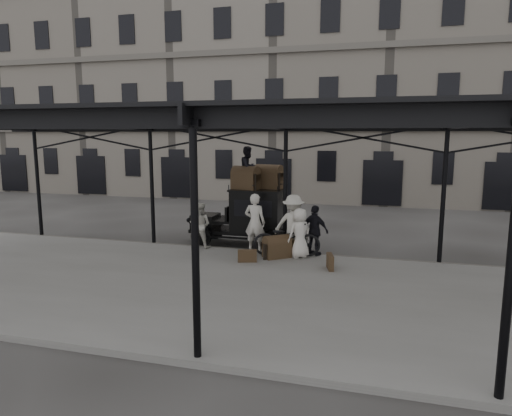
{
  "coord_description": "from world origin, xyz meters",
  "views": [
    {
      "loc": [
        3.09,
        -13.04,
        4.17
      ],
      "look_at": [
        -0.92,
        1.6,
        1.7
      ],
      "focal_mm": 32.0,
      "sensor_mm": 36.0,
      "label": 1
    }
  ],
  "objects_px": {
    "porter_official": "(315,230)",
    "steamer_trunk_platform": "(277,248)",
    "taxi": "(250,214)",
    "steamer_trunk_roof_near": "(246,179)",
    "bicycle": "(287,238)",
    "porter_left": "(255,222)"
  },
  "relations": [
    {
      "from": "taxi",
      "to": "steamer_trunk_platform",
      "type": "relative_size",
      "value": 4.29
    },
    {
      "from": "steamer_trunk_roof_near",
      "to": "bicycle",
      "type": "bearing_deg",
      "value": -21.31
    },
    {
      "from": "bicycle",
      "to": "steamer_trunk_roof_near",
      "type": "bearing_deg",
      "value": 43.09
    },
    {
      "from": "steamer_trunk_platform",
      "to": "porter_official",
      "type": "bearing_deg",
      "value": -10.67
    },
    {
      "from": "porter_official",
      "to": "bicycle",
      "type": "xyz_separation_m",
      "value": [
        -0.89,
        -0.3,
        -0.26
      ]
    },
    {
      "from": "steamer_trunk_roof_near",
      "to": "taxi",
      "type": "bearing_deg",
      "value": 86.87
    },
    {
      "from": "taxi",
      "to": "porter_official",
      "type": "bearing_deg",
      "value": -25.91
    },
    {
      "from": "bicycle",
      "to": "steamer_trunk_platform",
      "type": "height_order",
      "value": "bicycle"
    },
    {
      "from": "steamer_trunk_roof_near",
      "to": "porter_official",
      "type": "bearing_deg",
      "value": -5.86
    },
    {
      "from": "porter_official",
      "to": "steamer_trunk_platform",
      "type": "height_order",
      "value": "porter_official"
    },
    {
      "from": "bicycle",
      "to": "steamer_trunk_roof_near",
      "type": "relative_size",
      "value": 2.32
    },
    {
      "from": "taxi",
      "to": "porter_official",
      "type": "xyz_separation_m",
      "value": [
        2.62,
        -1.27,
        -0.21
      ]
    },
    {
      "from": "taxi",
      "to": "porter_official",
      "type": "height_order",
      "value": "taxi"
    },
    {
      "from": "taxi",
      "to": "steamer_trunk_platform",
      "type": "height_order",
      "value": "taxi"
    },
    {
      "from": "steamer_trunk_platform",
      "to": "steamer_trunk_roof_near",
      "type": "bearing_deg",
      "value": 94.95
    },
    {
      "from": "porter_left",
      "to": "porter_official",
      "type": "xyz_separation_m",
      "value": [
        2.07,
        -0.0,
        -0.16
      ]
    },
    {
      "from": "steamer_trunk_roof_near",
      "to": "steamer_trunk_platform",
      "type": "distance_m",
      "value": 3.06
    },
    {
      "from": "steamer_trunk_roof_near",
      "to": "steamer_trunk_platform",
      "type": "height_order",
      "value": "steamer_trunk_roof_near"
    },
    {
      "from": "taxi",
      "to": "bicycle",
      "type": "distance_m",
      "value": 2.39
    },
    {
      "from": "steamer_trunk_roof_near",
      "to": "steamer_trunk_platform",
      "type": "xyz_separation_m",
      "value": [
        1.54,
        -1.64,
        -2.07
      ]
    },
    {
      "from": "porter_official",
      "to": "steamer_trunk_roof_near",
      "type": "height_order",
      "value": "steamer_trunk_roof_near"
    },
    {
      "from": "taxi",
      "to": "steamer_trunk_platform",
      "type": "xyz_separation_m",
      "value": [
        1.46,
        -1.88,
        -0.74
      ]
    }
  ]
}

